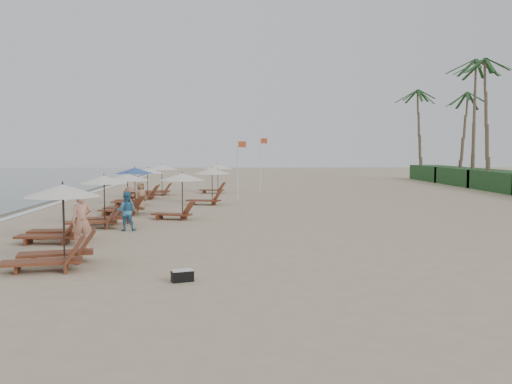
{
  "coord_description": "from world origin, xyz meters",
  "views": [
    {
      "loc": [
        -0.22,
        -19.81,
        3.37
      ],
      "look_at": [
        1.0,
        6.18,
        1.3
      ],
      "focal_mm": 37.57,
      "sensor_mm": 36.0,
      "label": 1
    }
  ],
  "objects_px": {
    "beachgoer_mid_b": "(130,205)",
    "lounger_station_2": "(98,204)",
    "lounger_station_4": "(132,185)",
    "lounger_station_5": "(144,183)",
    "lounger_station_6": "(159,179)",
    "inland_station_2": "(215,175)",
    "inland_station_0": "(178,190)",
    "lounger_station_0": "(53,230)",
    "lounger_station_1": "(56,216)",
    "lounger_station_3": "(123,194)",
    "flag_pole_near": "(238,166)",
    "inland_station_1": "(208,183)",
    "duffel_bag": "(182,276)",
    "beachgoer_near": "(82,221)",
    "beachgoer_mid_a": "(126,211)",
    "beachgoer_far_b": "(140,196)"
  },
  "relations": [
    {
      "from": "lounger_station_4",
      "to": "beachgoer_near",
      "type": "height_order",
      "value": "lounger_station_4"
    },
    {
      "from": "lounger_station_0",
      "to": "beachgoer_near",
      "type": "relative_size",
      "value": 1.44
    },
    {
      "from": "lounger_station_3",
      "to": "duffel_bag",
      "type": "relative_size",
      "value": 4.39
    },
    {
      "from": "lounger_station_4",
      "to": "inland_station_2",
      "type": "distance_m",
      "value": 10.07
    },
    {
      "from": "lounger_station_0",
      "to": "lounger_station_1",
      "type": "bearing_deg",
      "value": 107.06
    },
    {
      "from": "lounger_station_5",
      "to": "lounger_station_4",
      "type": "bearing_deg",
      "value": -91.17
    },
    {
      "from": "inland_station_1",
      "to": "beachgoer_near",
      "type": "xyz_separation_m",
      "value": [
        -3.65,
        -14.5,
        -0.37
      ]
    },
    {
      "from": "flag_pole_near",
      "to": "beachgoer_mid_b",
      "type": "bearing_deg",
      "value": -114.05
    },
    {
      "from": "lounger_station_0",
      "to": "inland_station_1",
      "type": "bearing_deg",
      "value": 78.04
    },
    {
      "from": "lounger_station_3",
      "to": "flag_pole_near",
      "type": "relative_size",
      "value": 0.65
    },
    {
      "from": "beachgoer_near",
      "to": "beachgoer_mid_b",
      "type": "height_order",
      "value": "beachgoer_near"
    },
    {
      "from": "inland_station_0",
      "to": "inland_station_1",
      "type": "xyz_separation_m",
      "value": [
        1.17,
        6.77,
        -0.07
      ]
    },
    {
      "from": "lounger_station_2",
      "to": "inland_station_1",
      "type": "xyz_separation_m",
      "value": [
        4.42,
        9.23,
        0.34
      ]
    },
    {
      "from": "lounger_station_1",
      "to": "lounger_station_3",
      "type": "xyz_separation_m",
      "value": [
        0.84,
        8.12,
        0.14
      ]
    },
    {
      "from": "beachgoer_mid_a",
      "to": "beachgoer_near",
      "type": "bearing_deg",
      "value": 79.03
    },
    {
      "from": "flag_pole_near",
      "to": "lounger_station_3",
      "type": "bearing_deg",
      "value": -127.53
    },
    {
      "from": "lounger_station_6",
      "to": "beachgoer_far_b",
      "type": "height_order",
      "value": "lounger_station_6"
    },
    {
      "from": "beachgoer_mid_b",
      "to": "inland_station_2",
      "type": "bearing_deg",
      "value": -47.0
    },
    {
      "from": "lounger_station_3",
      "to": "beachgoer_mid_a",
      "type": "xyz_separation_m",
      "value": [
        1.25,
        -5.64,
        -0.25
      ]
    },
    {
      "from": "lounger_station_4",
      "to": "inland_station_0",
      "type": "height_order",
      "value": "lounger_station_4"
    },
    {
      "from": "inland_station_2",
      "to": "duffel_bag",
      "type": "distance_m",
      "value": 27.88
    },
    {
      "from": "beachgoer_mid_b",
      "to": "lounger_station_2",
      "type": "bearing_deg",
      "value": 91.82
    },
    {
      "from": "lounger_station_3",
      "to": "beachgoer_mid_b",
      "type": "distance_m",
      "value": 3.63
    },
    {
      "from": "beachgoer_mid_b",
      "to": "duffel_bag",
      "type": "relative_size",
      "value": 2.75
    },
    {
      "from": "lounger_station_0",
      "to": "duffel_bag",
      "type": "xyz_separation_m",
      "value": [
        3.82,
        -1.86,
        -0.91
      ]
    },
    {
      "from": "lounger_station_3",
      "to": "inland_station_1",
      "type": "relative_size",
      "value": 0.95
    },
    {
      "from": "beachgoer_far_b",
      "to": "lounger_station_6",
      "type": "bearing_deg",
      "value": 43.04
    },
    {
      "from": "lounger_station_2",
      "to": "lounger_station_5",
      "type": "relative_size",
      "value": 0.98
    },
    {
      "from": "inland_station_1",
      "to": "flag_pole_near",
      "type": "xyz_separation_m",
      "value": [
        1.91,
        3.14,
        0.97
      ]
    },
    {
      "from": "lounger_station_0",
      "to": "beachgoer_mid_a",
      "type": "relative_size",
      "value": 1.68
    },
    {
      "from": "lounger_station_6",
      "to": "inland_station_1",
      "type": "distance_m",
      "value": 8.16
    },
    {
      "from": "duffel_bag",
      "to": "beachgoer_mid_b",
      "type": "bearing_deg",
      "value": 107.03
    },
    {
      "from": "beachgoer_far_b",
      "to": "lounger_station_4",
      "type": "bearing_deg",
      "value": 62.59
    },
    {
      "from": "lounger_station_5",
      "to": "duffel_bag",
      "type": "distance_m",
      "value": 23.6
    },
    {
      "from": "lounger_station_2",
      "to": "inland_station_1",
      "type": "distance_m",
      "value": 10.24
    },
    {
      "from": "duffel_bag",
      "to": "beachgoer_mid_a",
      "type": "bearing_deg",
      "value": 109.43
    },
    {
      "from": "lounger_station_0",
      "to": "lounger_station_6",
      "type": "distance_m",
      "value": 24.5
    },
    {
      "from": "lounger_station_1",
      "to": "lounger_station_4",
      "type": "bearing_deg",
      "value": 88.05
    },
    {
      "from": "beachgoer_far_b",
      "to": "lounger_station_5",
      "type": "bearing_deg",
      "value": 48.98
    },
    {
      "from": "lounger_station_6",
      "to": "lounger_station_1",
      "type": "bearing_deg",
      "value": -93.19
    },
    {
      "from": "beachgoer_near",
      "to": "duffel_bag",
      "type": "xyz_separation_m",
      "value": [
        3.8,
        -4.7,
        -0.8
      ]
    },
    {
      "from": "inland_station_0",
      "to": "flag_pole_near",
      "type": "height_order",
      "value": "flag_pole_near"
    },
    {
      "from": "lounger_station_0",
      "to": "lounger_station_5",
      "type": "distance_m",
      "value": 21.28
    },
    {
      "from": "lounger_station_6",
      "to": "beachgoer_near",
      "type": "relative_size",
      "value": 1.39
    },
    {
      "from": "lounger_station_2",
      "to": "lounger_station_1",
      "type": "bearing_deg",
      "value": -99.39
    },
    {
      "from": "beachgoer_far_b",
      "to": "duffel_bag",
      "type": "xyz_separation_m",
      "value": [
        3.82,
        -16.58,
        -0.63
      ]
    },
    {
      "from": "lounger_station_4",
      "to": "lounger_station_5",
      "type": "xyz_separation_m",
      "value": [
        0.08,
        4.11,
        -0.14
      ]
    },
    {
      "from": "lounger_station_0",
      "to": "beachgoer_mid_a",
      "type": "height_order",
      "value": "lounger_station_0"
    },
    {
      "from": "lounger_station_6",
      "to": "inland_station_2",
      "type": "distance_m",
      "value": 4.38
    },
    {
      "from": "lounger_station_3",
      "to": "beachgoer_mid_b",
      "type": "height_order",
      "value": "lounger_station_3"
    }
  ]
}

